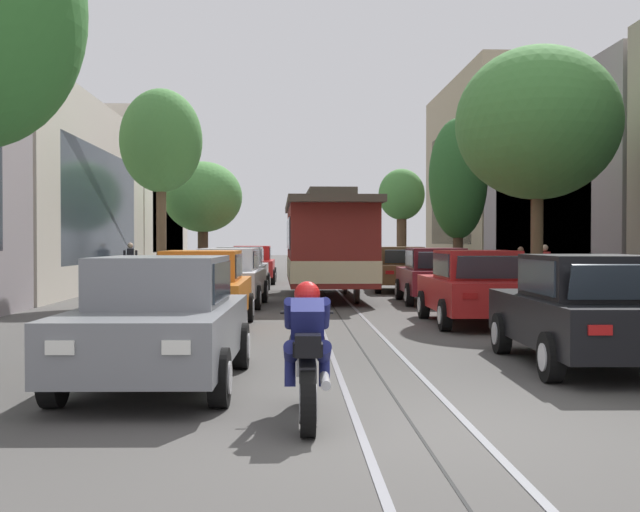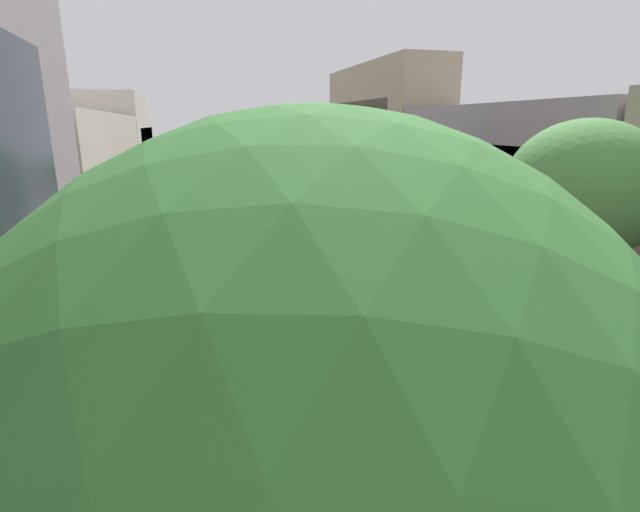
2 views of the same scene
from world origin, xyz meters
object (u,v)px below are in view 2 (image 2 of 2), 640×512
Objects in this scene: cable_car_trolley at (347,257)px; pedestrian_on_left_pavement at (149,245)px; parked_car_maroon_mid_right at (446,290)px; fire_hydrant at (263,405)px; parked_car_brown_fourth_right at (379,251)px; street_tree_kerb_left_mid at (192,172)px; parked_car_red_fifth_left at (243,232)px; parked_car_white_mid_left at (287,316)px; street_tree_kerb_right_second at (583,190)px; pedestrian_on_right_pavement at (459,239)px; pedestrian_crossing_far at (497,255)px; parked_car_silver_fourth_left at (258,263)px; street_tree_kerb_right_fourth at (333,158)px; parked_car_red_second_right at (572,375)px; parked_car_orange_second_left at (344,431)px; street_tree_kerb_right_mid at (414,173)px; street_tree_kerb_left_second at (208,185)px.

cable_car_trolley reaches higher than pedestrian_on_left_pavement.
fire_hydrant is at bearing -146.35° from parked_car_maroon_mid_right.
street_tree_kerb_left_mid reaches higher than parked_car_brown_fourth_right.
parked_car_red_fifth_left is 5.19× the size of fire_hydrant.
street_tree_kerb_right_second is at bearing -18.25° from parked_car_white_mid_left.
pedestrian_on_right_pavement is 0.94× the size of pedestrian_crossing_far.
pedestrian_crossing_far is (10.04, -2.04, 0.14)m from parked_car_silver_fourth_left.
parked_car_silver_fourth_left is 10.05m from fire_hydrant.
street_tree_kerb_right_fourth is 16.11m from pedestrian_on_left_pavement.
street_tree_kerb_right_second reaches higher than pedestrian_crossing_far.
parked_car_white_mid_left is at bearing -144.68° from pedestrian_on_right_pavement.
parked_car_white_mid_left and parked_car_red_second_right have the same top height.
street_tree_kerb_left_mid is at bearing 128.25° from parked_car_red_fifth_left.
parked_car_orange_second_left is at bearing -108.85° from cable_car_trolley.
pedestrian_crossing_far is (1.98, -4.28, -3.14)m from street_tree_kerb_right_mid.
parked_car_white_mid_left is at bearing 136.82° from parked_car_red_second_right.
street_tree_kerb_left_mid is at bearing 112.51° from cable_car_trolley.
street_tree_kerb_right_fourth is at bearing 81.98° from parked_car_brown_fourth_right.
parked_car_red_fifth_left is 17.11m from street_tree_kerb_right_second.
parked_car_maroon_mid_right is at bearing -94.94° from street_tree_kerb_right_fourth.
street_tree_kerb_left_second reaches higher than parked_car_red_fifth_left.
street_tree_kerb_right_second reaches higher than parked_car_orange_second_left.
street_tree_kerb_left_second is at bearing 175.93° from parked_car_maroon_mid_right.
street_tree_kerb_left_second reaches higher than parked_car_brown_fourth_right.
street_tree_kerb_right_second is at bearing 8.77° from fire_hydrant.
cable_car_trolley is 10.90× the size of fire_hydrant.
street_tree_kerb_right_mid reaches higher than parked_car_orange_second_left.
parked_car_red_second_right reaches higher than fire_hydrant.
street_tree_kerb_right_fourth is at bearing 73.57° from parked_car_orange_second_left.
street_tree_kerb_left_mid is (-2.41, 3.05, 2.98)m from parked_car_red_fifth_left.
street_tree_kerb_right_fourth is (7.61, 25.81, 3.25)m from parked_car_orange_second_left.
parked_car_maroon_mid_right is at bearing -63.27° from parked_car_red_fifth_left.
street_tree_kerb_left_mid is 16.99m from pedestrian_crossing_far.
parked_car_red_second_right is 13.25m from pedestrian_on_right_pavement.
parked_car_white_mid_left is 0.81× the size of street_tree_kerb_left_mid.
parked_car_red_second_right is at bearing -92.14° from parked_car_maroon_mid_right.
fire_hydrant is at bearing -123.86° from parked_car_brown_fourth_right.
street_tree_kerb_left_mid is at bearing 98.55° from parked_car_white_mid_left.
parked_car_white_mid_left is 2.80× the size of pedestrian_on_right_pavement.
cable_car_trolley reaches higher than pedestrian_on_right_pavement.
street_tree_kerb_right_second is (7.77, -2.56, 3.87)m from parked_car_white_mid_left.
parked_car_maroon_mid_right is 0.69× the size of street_tree_kerb_right_mid.
parked_car_white_mid_left is 4.12m from cable_car_trolley.
pedestrian_crossing_far reaches higher than parked_car_brown_fourth_right.
parked_car_white_mid_left and parked_car_maroon_mid_right have the same top height.
pedestrian_on_left_pavement is at bearing 135.09° from street_tree_kerb_right_second.
pedestrian_crossing_far is (-0.12, -3.25, 0.06)m from pedestrian_on_right_pavement.
fire_hydrant is (-8.89, -23.93, -3.63)m from street_tree_kerb_right_fourth.
street_tree_kerb_right_mid is 13.03m from pedestrian_on_left_pavement.
parked_car_orange_second_left is at bearing -157.35° from street_tree_kerb_right_second.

